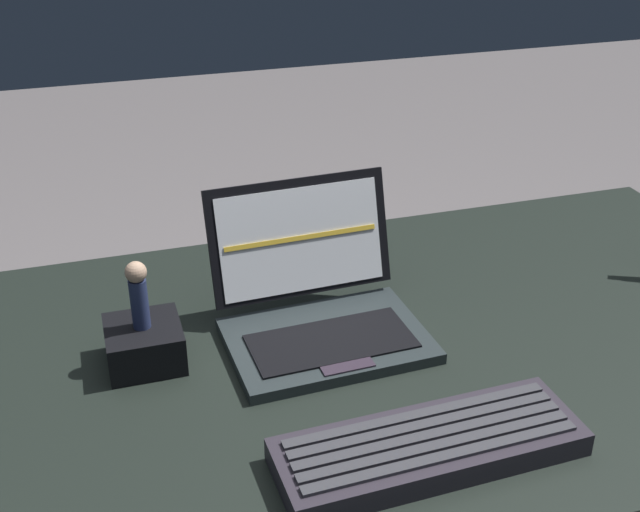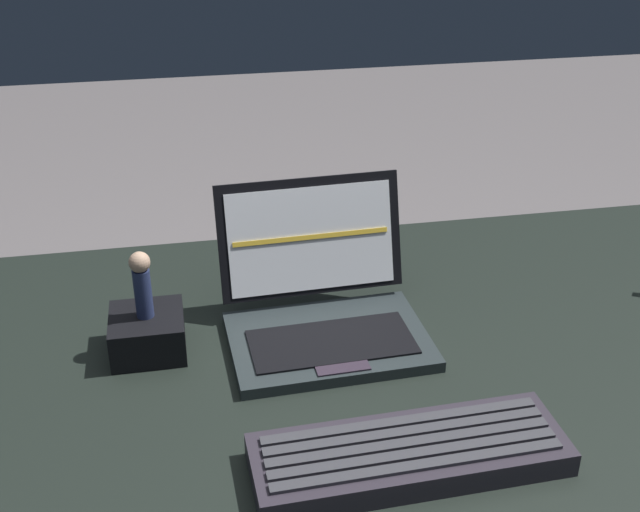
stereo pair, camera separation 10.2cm
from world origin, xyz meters
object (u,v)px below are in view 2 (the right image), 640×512
laptop_front (323,309)px  figurine (142,282)px  figurine_stand (148,333)px  external_keyboard (411,454)px

laptop_front → figurine: size_ratio=2.91×
figurine_stand → external_keyboard: bearing=-44.7°
figurine_stand → figurine: 0.08m
figurine_stand → laptop_front: bearing=-0.5°
laptop_front → figurine_stand: bearing=179.5°
laptop_front → figurine_stand: 0.24m
laptop_front → figurine: (-0.24, 0.00, 0.07)m
laptop_front → external_keyboard: size_ratio=0.78×
figurine_stand → figurine: (0.00, 0.00, 0.08)m
figurine_stand → figurine: size_ratio=1.04×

